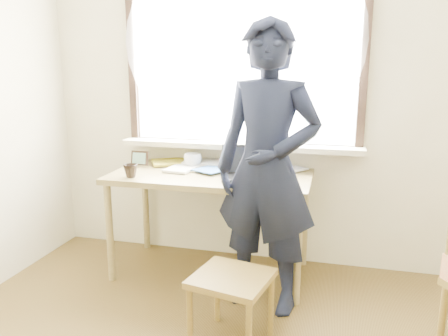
% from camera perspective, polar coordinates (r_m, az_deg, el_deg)
% --- Properties ---
extents(room_shell, '(3.52, 4.02, 2.61)m').
position_cam_1_polar(room_shell, '(1.60, -5.23, 17.57)').
color(room_shell, beige).
rests_on(room_shell, ground).
extents(desk, '(1.43, 0.71, 0.76)m').
position_cam_1_polar(desk, '(3.16, -1.73, -2.14)').
color(desk, olive).
rests_on(desk, ground).
extents(laptop, '(0.37, 0.32, 0.22)m').
position_cam_1_polar(laptop, '(3.03, 2.70, -0.24)').
color(laptop, black).
rests_on(laptop, desk).
extents(mug_white, '(0.16, 0.16, 0.11)m').
position_cam_1_polar(mug_white, '(3.34, -4.10, 0.99)').
color(mug_white, white).
rests_on(mug_white, desk).
extents(mug_dark, '(0.13, 0.13, 0.09)m').
position_cam_1_polar(mug_dark, '(3.09, -12.11, -0.37)').
color(mug_dark, black).
rests_on(mug_dark, desk).
extents(mouse, '(0.10, 0.07, 0.04)m').
position_cam_1_polar(mouse, '(2.95, 5.93, -1.33)').
color(mouse, black).
rests_on(mouse, desk).
extents(desk_clutter, '(0.90, 0.52, 0.03)m').
position_cam_1_polar(desk_clutter, '(3.37, -2.38, 0.43)').
color(desk_clutter, white).
rests_on(desk_clutter, desk).
extents(book_a, '(0.28, 0.30, 0.02)m').
position_cam_1_polar(book_a, '(3.44, -6.56, 0.57)').
color(book_a, white).
rests_on(book_a, desk).
extents(book_b, '(0.29, 0.31, 0.02)m').
position_cam_1_polar(book_b, '(3.31, 7.25, 0.03)').
color(book_b, white).
rests_on(book_b, desk).
extents(picture_frame, '(0.14, 0.02, 0.11)m').
position_cam_1_polar(picture_frame, '(3.43, -10.94, 1.13)').
color(picture_frame, black).
rests_on(picture_frame, desk).
extents(work_chair, '(0.47, 0.45, 0.41)m').
position_cam_1_polar(work_chair, '(2.46, 1.00, -15.17)').
color(work_chair, olive).
rests_on(work_chair, ground).
extents(person, '(0.73, 0.55, 1.80)m').
position_cam_1_polar(person, '(2.69, 5.64, -0.18)').
color(person, black).
rests_on(person, ground).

